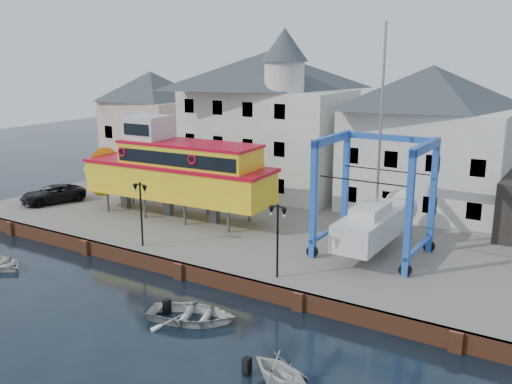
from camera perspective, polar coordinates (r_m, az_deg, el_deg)
The scene contains 13 objects.
ground at distance 34.65m, azimuth -7.63°, elevation -8.60°, with size 140.00×140.00×0.00m, color black.
hardstanding at distance 42.99m, azimuth 1.69°, elevation -3.28°, with size 44.00×22.00×1.00m, color slate.
quay_wall at distance 34.54m, azimuth -7.55°, elevation -7.78°, with size 44.00×0.47×1.00m.
building_pink at distance 57.88m, azimuth -10.33°, elevation 6.68°, with size 8.00×7.00×10.30m.
building_white_main at distance 50.26m, azimuth 1.20°, elevation 7.21°, with size 14.00×8.30×14.00m.
building_white_right at distance 45.52m, azimuth 16.84°, elevation 4.98°, with size 12.00×8.00×11.20m.
lamp_post_left at distance 36.74m, azimuth -11.48°, elevation -0.59°, with size 1.12×0.32×4.20m.
lamp_post_right at distance 30.93m, azimuth 2.18°, elevation -3.05°, with size 1.12×0.32×4.20m.
tour_boat at distance 43.37m, azimuth -8.88°, elevation 2.22°, with size 17.40×4.99×7.49m.
travel_lift at distance 36.14m, azimuth 12.09°, elevation -2.28°, with size 6.47×9.17×13.86m.
van at distance 49.99m, azimuth -19.66°, elevation -0.20°, with size 2.37×5.15×1.43m, color black.
motorboat_b at distance 29.57m, azimuth -6.46°, elevation -12.68°, with size 3.25×4.55×0.94m, color silver.
motorboat_d at distance 39.55m, azimuth -24.18°, elevation -6.86°, with size 2.62×3.67×0.76m, color silver.
Camera 1 is at (20.65, -24.52, 13.18)m, focal length 40.00 mm.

